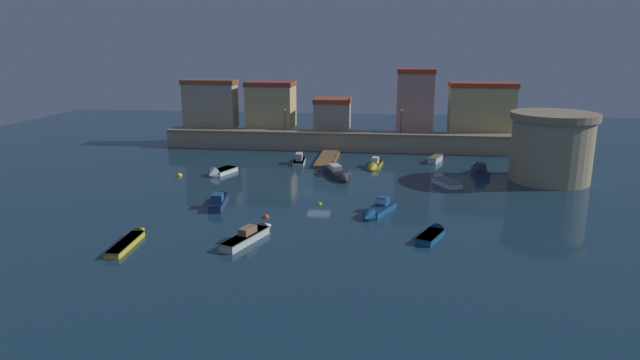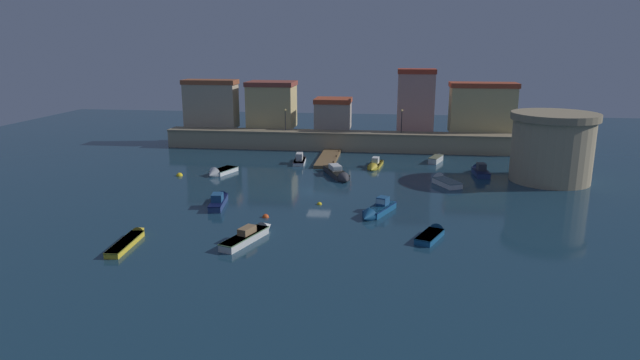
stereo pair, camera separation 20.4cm
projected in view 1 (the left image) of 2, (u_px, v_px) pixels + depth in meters
name	position (u px, v px, depth m)	size (l,w,h in m)	color
ground_plane	(319.00, 192.00, 59.39)	(134.77, 134.77, 0.00)	#19384C
quay_wall	(339.00, 141.00, 82.17)	(52.86, 3.46, 2.78)	tan
old_town_backdrop	(342.00, 105.00, 84.66)	(51.11, 5.99, 9.38)	tan
fortress_tower	(552.00, 147.00, 63.10)	(9.69, 9.69, 7.99)	tan
pier_dock	(328.00, 158.00, 75.49)	(2.50, 11.56, 0.70)	brown
quay_lamp_0	(285.00, 116.00, 82.32)	(0.32, 0.32, 3.26)	black
quay_lamp_1	(401.00, 117.00, 80.15)	(0.32, 0.32, 3.45)	black
moored_boat_0	(338.00, 174.00, 65.69)	(4.28, 7.42, 1.67)	#333338
moored_boat_1	(443.00, 181.00, 62.60)	(3.65, 5.00, 1.59)	white
moored_boat_2	(219.00, 172.00, 66.96)	(3.22, 5.06, 1.65)	white
moored_boat_3	(374.00, 165.00, 70.53)	(2.11, 5.48, 1.70)	gold
moored_boat_4	(479.00, 170.00, 67.30)	(1.80, 4.94, 1.90)	navy
moored_boat_5	(220.00, 200.00, 54.68)	(2.07, 6.34, 1.64)	navy
moored_boat_6	(252.00, 234.00, 45.01)	(3.40, 6.83, 1.47)	silver
moored_boat_7	(433.00, 233.00, 45.57)	(3.00, 4.69, 1.28)	#195689
moored_boat_8	(300.00, 159.00, 74.00)	(1.81, 5.44, 1.87)	white
moored_boat_9	(436.00, 158.00, 74.31)	(2.53, 4.40, 1.05)	silver
moored_boat_10	(131.00, 239.00, 44.26)	(1.50, 6.66, 1.06)	gold
moored_boat_11	(377.00, 211.00, 51.31)	(3.60, 5.83, 1.80)	#195689
mooring_buoy_0	(320.00, 204.00, 54.71)	(0.50, 0.50, 0.50)	yellow
mooring_buoy_1	(179.00, 176.00, 66.36)	(0.79, 0.79, 0.79)	yellow
mooring_buoy_2	(266.00, 217.00, 50.65)	(0.63, 0.63, 0.63)	#EA4C19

